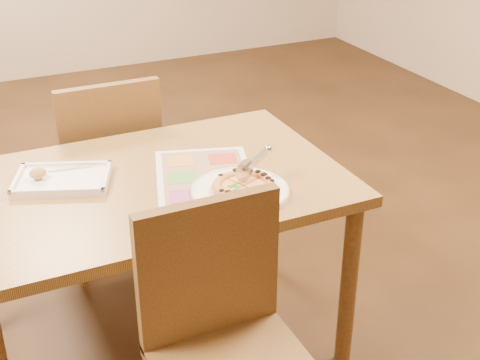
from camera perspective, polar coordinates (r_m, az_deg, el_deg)
name	(u,v)px	position (r m, az deg, el deg)	size (l,w,h in m)	color
dining_table	(152,202)	(2.33, -7.51, -1.91)	(1.30, 0.85, 0.72)	#A77E42
chair_near	(222,320)	(1.89, -1.53, -11.87)	(0.42, 0.42, 0.47)	brown
chair_far	(108,153)	(2.88, -11.19, 2.25)	(0.42, 0.42, 0.47)	brown
plate	(240,191)	(2.18, 0.00, -0.97)	(0.32, 0.32, 0.02)	white
pizza	(244,187)	(2.16, 0.31, -0.58)	(0.21, 0.21, 0.03)	#E5994E
pizza_cutter	(253,163)	(2.19, 1.08, 1.44)	(0.15, 0.06, 0.09)	silver
appetizer_tray	(60,180)	(2.32, -15.07, -0.01)	(0.37, 0.31, 0.06)	white
menu	(205,177)	(2.29, -3.03, 0.28)	(0.33, 0.46, 0.01)	white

